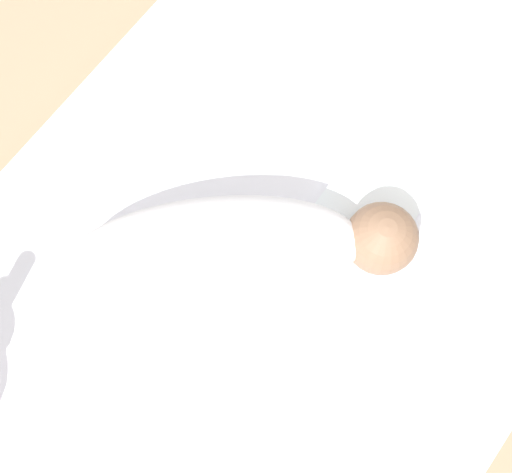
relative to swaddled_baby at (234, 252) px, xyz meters
The scene contains 5 objects.
ground_plane 0.33m from the swaddled_baby, 160.19° to the left, with size 12.00×12.00×0.00m, color #9E8466.
bed_mattress 0.23m from the swaddled_baby, 160.19° to the left, with size 1.53×0.96×0.24m.
burp_cloth 0.24m from the swaddled_baby, 147.28° to the left, with size 0.24×0.15×0.02m.
swaddled_baby is the anchor object (origin of this frame).
pillow 0.57m from the swaddled_baby, 167.95° to the left, with size 0.38×0.32×0.08m.
Camera 1 is at (0.35, 0.17, 1.41)m, focal length 50.00 mm.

